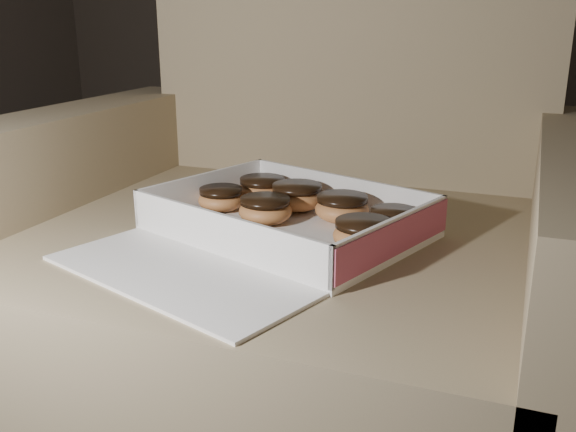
# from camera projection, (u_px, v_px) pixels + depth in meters

# --- Properties ---
(armchair) EXTENTS (1.00, 0.84, 1.04)m
(armchair) POSITION_uv_depth(u_px,v_px,m) (297.00, 289.00, 1.12)
(armchair) COLOR #8B7658
(armchair) RESTS_ON floor
(bakery_box) EXTENTS (0.50, 0.54, 0.06)m
(bakery_box) POSITION_uv_depth(u_px,v_px,m) (272.00, 232.00, 0.94)
(bakery_box) COLOR white
(bakery_box) RESTS_ON armchair
(donut_a) EXTENTS (0.08, 0.08, 0.04)m
(donut_a) POSITION_uv_depth(u_px,v_px,m) (221.00, 198.00, 1.06)
(donut_a) COLOR #CB8247
(donut_a) RESTS_ON bakery_box
(donut_b) EXTENTS (0.08, 0.08, 0.04)m
(donut_b) POSITION_uv_depth(u_px,v_px,m) (262.00, 189.00, 1.11)
(donut_b) COLOR #CB8247
(donut_b) RESTS_ON bakery_box
(donut_c) EXTENTS (0.08, 0.08, 0.04)m
(donut_c) POSITION_uv_depth(u_px,v_px,m) (265.00, 210.00, 0.99)
(donut_c) COLOR #CB8247
(donut_c) RESTS_ON bakery_box
(donut_d) EXTENTS (0.07, 0.07, 0.04)m
(donut_d) POSITION_uv_depth(u_px,v_px,m) (394.00, 221.00, 0.94)
(donut_d) COLOR #CB8247
(donut_d) RESTS_ON bakery_box
(donut_e) EXTENTS (0.09, 0.09, 0.04)m
(donut_e) POSITION_uv_depth(u_px,v_px,m) (297.00, 196.00, 1.06)
(donut_e) COLOR #CB8247
(donut_e) RESTS_ON bakery_box
(donut_f) EXTENTS (0.08, 0.08, 0.04)m
(donut_f) POSITION_uv_depth(u_px,v_px,m) (342.00, 208.00, 1.00)
(donut_f) COLOR #CB8247
(donut_f) RESTS_ON bakery_box
(donut_g) EXTENTS (0.08, 0.08, 0.04)m
(donut_g) POSITION_uv_depth(u_px,v_px,m) (363.00, 234.00, 0.88)
(donut_g) COLOR #CB8247
(donut_g) RESTS_ON bakery_box
(crumb_a) EXTENTS (0.01, 0.01, 0.00)m
(crumb_a) POSITION_uv_depth(u_px,v_px,m) (253.00, 222.00, 1.00)
(crumb_a) COLOR black
(crumb_a) RESTS_ON bakery_box
(crumb_b) EXTENTS (0.01, 0.01, 0.00)m
(crumb_b) POSITION_uv_depth(u_px,v_px,m) (257.00, 222.00, 1.00)
(crumb_b) COLOR black
(crumb_b) RESTS_ON bakery_box
(crumb_c) EXTENTS (0.01, 0.01, 0.00)m
(crumb_c) POSITION_uv_depth(u_px,v_px,m) (296.00, 270.00, 0.81)
(crumb_c) COLOR black
(crumb_c) RESTS_ON bakery_box
(crumb_d) EXTENTS (0.01, 0.01, 0.00)m
(crumb_d) POSITION_uv_depth(u_px,v_px,m) (221.00, 213.00, 1.04)
(crumb_d) COLOR black
(crumb_d) RESTS_ON bakery_box
(crumb_e) EXTENTS (0.01, 0.01, 0.00)m
(crumb_e) POSITION_uv_depth(u_px,v_px,m) (326.00, 248.00, 0.89)
(crumb_e) COLOR black
(crumb_e) RESTS_ON bakery_box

